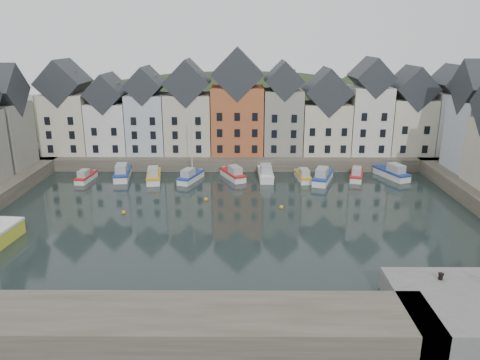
{
  "coord_description": "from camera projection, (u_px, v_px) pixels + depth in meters",
  "views": [
    {
      "loc": [
        0.89,
        -51.86,
        21.24
      ],
      "look_at": [
        0.62,
        6.0,
        3.51
      ],
      "focal_mm": 35.0,
      "sensor_mm": 36.0,
      "label": 1
    }
  ],
  "objects": [
    {
      "name": "boat_e",
      "position": [
        233.0,
        174.0,
        72.94
      ],
      "size": [
        4.37,
        6.5,
        2.4
      ],
      "rotation": [
        0.0,
        0.0,
        0.43
      ],
      "color": "silver",
      "rests_on": "ground"
    },
    {
      "name": "boat_a",
      "position": [
        86.0,
        177.0,
        71.9
      ],
      "size": [
        2.16,
        5.47,
        2.05
      ],
      "rotation": [
        0.0,
        0.0,
        -0.1
      ],
      "color": "silver",
      "rests_on": "ground"
    },
    {
      "name": "boat_h",
      "position": [
        323.0,
        177.0,
        71.29
      ],
      "size": [
        4.36,
        7.26,
        2.67
      ],
      "rotation": [
        0.0,
        0.0,
        -0.34
      ],
      "color": "silver",
      "rests_on": "ground"
    },
    {
      "name": "boat_b",
      "position": [
        122.0,
        173.0,
        73.26
      ],
      "size": [
        3.03,
        7.22,
        2.69
      ],
      "rotation": [
        0.0,
        0.0,
        0.13
      ],
      "color": "silver",
      "rests_on": "ground"
    },
    {
      "name": "far_terrace",
      "position": [
        256.0,
        112.0,
        79.97
      ],
      "size": [
        72.37,
        8.16,
        17.78
      ],
      "color": "beige",
      "rests_on": "far_quay"
    },
    {
      "name": "mooring_buoys",
      "position": [
        205.0,
        206.0,
        60.88
      ],
      "size": [
        20.5,
        5.5,
        0.5
      ],
      "color": "gold",
      "rests_on": "ground"
    },
    {
      "name": "mooring_bollard",
      "position": [
        441.0,
        276.0,
        38.64
      ],
      "size": [
        0.48,
        0.48,
        0.56
      ],
      "color": "black",
      "rests_on": "near_quay"
    },
    {
      "name": "hillside",
      "position": [
        239.0,
        204.0,
        114.62
      ],
      "size": [
        153.6,
        70.4,
        64.0
      ],
      "color": "#1D3018",
      "rests_on": "ground"
    },
    {
      "name": "boat_j",
      "position": [
        392.0,
        173.0,
        73.39
      ],
      "size": [
        4.51,
        7.17,
        2.64
      ],
      "rotation": [
        0.0,
        0.0,
        0.38
      ],
      "color": "silver",
      "rests_on": "ground"
    },
    {
      "name": "ground",
      "position": [
        235.0,
        223.0,
        55.81
      ],
      "size": [
        260.0,
        260.0,
        0.0
      ],
      "primitive_type": "plane",
      "color": "black",
      "rests_on": "ground"
    },
    {
      "name": "boat_c",
      "position": [
        154.0,
        176.0,
        71.93
      ],
      "size": [
        3.02,
        6.85,
        2.54
      ],
      "rotation": [
        0.0,
        0.0,
        0.15
      ],
      "color": "silver",
      "rests_on": "ground"
    },
    {
      "name": "boat_g",
      "position": [
        303.0,
        176.0,
        72.23
      ],
      "size": [
        2.26,
        5.77,
        2.16
      ],
      "rotation": [
        0.0,
        0.0,
        0.09
      ],
      "color": "silver",
      "rests_on": "ground"
    },
    {
      "name": "near_wall",
      "position": [
        95.0,
        323.0,
        34.53
      ],
      "size": [
        50.0,
        6.0,
        2.0
      ],
      "primitive_type": "cube",
      "color": "#474237",
      "rests_on": "ground"
    },
    {
      "name": "boat_i",
      "position": [
        357.0,
        175.0,
        72.77
      ],
      "size": [
        3.38,
        6.13,
        2.25
      ],
      "rotation": [
        0.0,
        0.0,
        -0.28
      ],
      "color": "silver",
      "rests_on": "ground"
    },
    {
      "name": "boat_d",
      "position": [
        190.0,
        176.0,
        71.75
      ],
      "size": [
        3.87,
        6.31,
        11.54
      ],
      "rotation": [
        0.0,
        0.0,
        -0.36
      ],
      "color": "silver",
      "rests_on": "ground"
    },
    {
      "name": "far_quay",
      "position": [
        237.0,
        154.0,
        84.2
      ],
      "size": [
        90.0,
        16.0,
        2.0
      ],
      "primitive_type": "cube",
      "color": "#474237",
      "rests_on": "ground"
    },
    {
      "name": "boat_f",
      "position": [
        266.0,
        174.0,
        73.02
      ],
      "size": [
        2.33,
        6.99,
        2.66
      ],
      "rotation": [
        0.0,
        0.0,
        0.02
      ],
      "color": "silver",
      "rests_on": "ground"
    }
  ]
}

